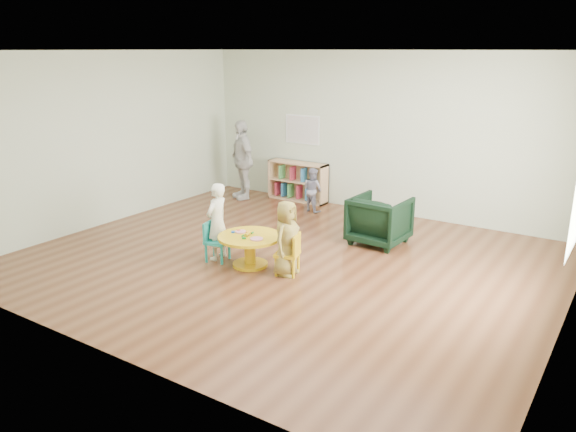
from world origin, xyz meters
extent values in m
plane|color=#57301B|center=(0.00, 0.00, 0.00)|extent=(7.00, 7.00, 0.00)
cube|color=white|center=(0.00, 0.00, 2.75)|extent=(7.00, 6.00, 0.10)
cube|color=#B7C8AB|center=(0.00, 3.00, 1.40)|extent=(7.00, 0.10, 2.80)
cube|color=#B7C8AB|center=(0.00, -3.00, 1.40)|extent=(7.00, 0.10, 2.80)
cube|color=#B7C8AB|center=(-3.50, 0.00, 1.40)|extent=(0.10, 6.00, 2.80)
cylinder|color=gold|center=(-0.31, -0.41, 0.19)|extent=(0.15, 0.15, 0.39)
cylinder|color=gold|center=(-0.31, -0.41, 0.02)|extent=(0.47, 0.47, 0.04)
cylinder|color=gold|center=(-0.31, -0.41, 0.41)|extent=(0.85, 0.85, 0.04)
cylinder|color=pink|center=(-0.50, -0.37, 0.43)|extent=(0.15, 0.15, 0.02)
cylinder|color=pink|center=(-0.14, -0.49, 0.43)|extent=(0.17, 0.17, 0.02)
cylinder|color=gold|center=(-0.33, -0.43, 0.45)|extent=(0.07, 0.13, 0.04)
cylinder|color=#167D25|center=(-0.34, -0.52, 0.45)|extent=(0.03, 0.05, 0.02)
cylinder|color=#167D25|center=(-0.31, -0.35, 0.45)|extent=(0.03, 0.05, 0.02)
cube|color=red|center=(-0.55, -0.35, 0.44)|extent=(0.06, 0.06, 0.02)
cube|color=orange|center=(-0.41, -0.32, 0.44)|extent=(0.06, 0.06, 0.02)
cube|color=blue|center=(-0.57, -0.44, 0.44)|extent=(0.07, 0.07, 0.02)
cube|color=#167D25|center=(-0.29, -0.56, 0.44)|extent=(0.07, 0.07, 0.02)
cube|color=teal|center=(-0.80, -0.51, 0.28)|extent=(0.36, 0.36, 0.04)
cube|color=teal|center=(-0.92, -0.53, 0.43)|extent=(0.10, 0.30, 0.26)
cylinder|color=teal|center=(-0.94, -0.42, 0.13)|extent=(0.04, 0.04, 0.26)
cylinder|color=teal|center=(-0.89, -0.65, 0.13)|extent=(0.04, 0.04, 0.26)
cylinder|color=teal|center=(-0.71, -0.36, 0.13)|extent=(0.04, 0.04, 0.26)
cylinder|color=teal|center=(-0.65, -0.59, 0.13)|extent=(0.04, 0.04, 0.26)
cube|color=gold|center=(0.27, -0.38, 0.27)|extent=(0.36, 0.36, 0.04)
cube|color=gold|center=(0.39, -0.34, 0.42)|extent=(0.11, 0.29, 0.25)
cylinder|color=gold|center=(0.42, -0.46, 0.13)|extent=(0.04, 0.04, 0.25)
cylinder|color=gold|center=(0.35, -0.23, 0.13)|extent=(0.04, 0.04, 0.25)
cylinder|color=gold|center=(0.19, -0.52, 0.13)|extent=(0.04, 0.04, 0.25)
cylinder|color=gold|center=(0.12, -0.30, 0.13)|extent=(0.04, 0.04, 0.25)
cube|color=tan|center=(-2.19, 2.83, 0.38)|extent=(0.03, 0.30, 0.75)
cube|color=tan|center=(-1.01, 2.83, 0.38)|extent=(0.03, 0.30, 0.75)
cube|color=tan|center=(-1.60, 2.83, 0.01)|extent=(1.20, 0.30, 0.03)
cube|color=tan|center=(-1.60, 2.83, 0.73)|extent=(1.20, 0.30, 0.03)
cube|color=tan|center=(-1.60, 2.83, 0.38)|extent=(1.14, 0.28, 0.03)
cube|color=tan|center=(-1.60, 2.97, 0.38)|extent=(1.20, 0.02, 0.75)
cube|color=#B93146|center=(-2.05, 2.81, 0.18)|extent=(0.04, 0.18, 0.26)
cube|color=teal|center=(-1.90, 2.81, 0.18)|extent=(0.04, 0.18, 0.26)
cube|color=#55B85F|center=(-1.75, 2.81, 0.18)|extent=(0.04, 0.18, 0.26)
cube|color=#B93146|center=(-1.55, 2.81, 0.18)|extent=(0.04, 0.18, 0.26)
cube|color=teal|center=(-1.35, 2.81, 0.18)|extent=(0.04, 0.18, 0.26)
cube|color=#55B85F|center=(-1.95, 2.81, 0.53)|extent=(0.04, 0.18, 0.26)
cube|color=#B93146|center=(-1.70, 2.81, 0.53)|extent=(0.04, 0.18, 0.26)
cube|color=teal|center=(-1.45, 2.81, 0.53)|extent=(0.04, 0.18, 0.26)
cube|color=#55B85F|center=(-1.25, 2.81, 0.53)|extent=(0.04, 0.18, 0.26)
cube|color=white|center=(-1.60, 2.98, 1.35)|extent=(0.74, 0.01, 0.54)
cube|color=#FF3D35|center=(-1.60, 2.98, 1.35)|extent=(0.70, 0.00, 0.50)
imported|color=black|center=(0.76, 1.38, 0.36)|extent=(0.82, 0.84, 0.73)
imported|color=white|center=(-0.85, -0.44, 0.54)|extent=(0.29, 0.41, 1.08)
imported|color=yellow|center=(0.27, -0.40, 0.49)|extent=(0.36, 0.51, 0.99)
imported|color=#1C1D46|center=(-0.97, 2.32, 0.40)|extent=(0.45, 0.39, 0.80)
imported|color=silver|center=(-2.60, 2.38, 0.76)|extent=(0.96, 0.77, 1.52)
camera|label=1|loc=(4.01, -6.06, 2.82)|focal=35.00mm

